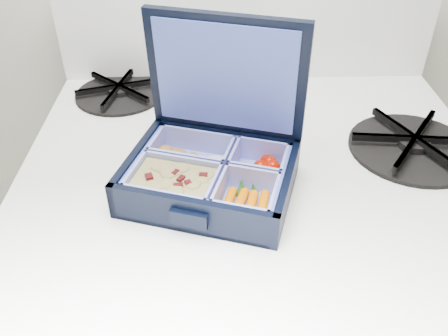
{
  "coord_description": "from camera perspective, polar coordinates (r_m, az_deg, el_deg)",
  "views": [
    {
      "loc": [
        -0.04,
        1.13,
        1.36
      ],
      "look_at": [
        -0.03,
        1.6,
        1.01
      ],
      "focal_mm": 38.0,
      "sensor_mm": 36.0,
      "label": 1
    }
  ],
  "objects": [
    {
      "name": "fork",
      "position": [
        0.73,
        3.83,
        4.94
      ],
      "size": [
        0.08,
        0.17,
        0.01
      ],
      "primitive_type": null,
      "rotation": [
        0.0,
        0.0,
        -0.32
      ],
      "color": "#BCBCBC",
      "rests_on": "stove"
    },
    {
      "name": "bento_box",
      "position": [
        0.59,
        -1.68,
        -1.05
      ],
      "size": [
        0.24,
        0.21,
        0.05
      ],
      "primitive_type": null,
      "rotation": [
        0.0,
        0.0,
        -0.3
      ],
      "color": "black",
      "rests_on": "stove"
    },
    {
      "name": "burner_grate",
      "position": [
        0.73,
        21.92,
        2.9
      ],
      "size": [
        0.2,
        0.2,
        0.03
      ],
      "primitive_type": "cylinder",
      "rotation": [
        0.0,
        0.0,
        -0.11
      ],
      "color": "black",
      "rests_on": "stove"
    },
    {
      "name": "burner_grate_rear",
      "position": [
        0.84,
        -12.44,
        9.1
      ],
      "size": [
        0.19,
        0.19,
        0.02
      ],
      "primitive_type": "cylinder",
      "rotation": [
        0.0,
        0.0,
        0.31
      ],
      "color": "black",
      "rests_on": "stove"
    }
  ]
}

